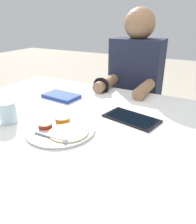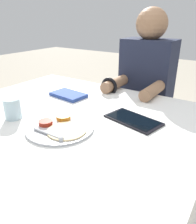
# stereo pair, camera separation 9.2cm
# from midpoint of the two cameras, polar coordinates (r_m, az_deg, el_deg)

# --- Properties ---
(ground_plane) EXTENTS (12.00, 12.00, 0.00)m
(ground_plane) POSITION_cam_midpoint_polar(r_m,az_deg,el_deg) (1.48, -4.77, -26.89)
(ground_plane) COLOR #B2A893
(dining_table) EXTENTS (1.25, 1.07, 0.71)m
(dining_table) POSITION_cam_midpoint_polar(r_m,az_deg,el_deg) (1.23, -5.35, -16.28)
(dining_table) COLOR silver
(dining_table) RESTS_ON ground_plane
(thali_tray) EXTENTS (0.28, 0.28, 0.03)m
(thali_tray) POSITION_cam_midpoint_polar(r_m,az_deg,el_deg) (0.91, -7.01, -4.05)
(thali_tray) COLOR #B7BABF
(thali_tray) RESTS_ON dining_table
(red_notebook) EXTENTS (0.21, 0.14, 0.02)m
(red_notebook) POSITION_cam_midpoint_polar(r_m,az_deg,el_deg) (1.29, -5.72, 4.41)
(red_notebook) COLOR silver
(red_notebook) RESTS_ON dining_table
(tablet_device) EXTENTS (0.27, 0.18, 0.01)m
(tablet_device) POSITION_cam_midpoint_polar(r_m,az_deg,el_deg) (1.00, 11.79, -2.08)
(tablet_device) COLOR black
(tablet_device) RESTS_ON dining_table
(person_diner) EXTENTS (0.35, 0.45, 1.20)m
(person_diner) POSITION_cam_midpoint_polar(r_m,az_deg,el_deg) (1.61, 13.58, 2.31)
(person_diner) COLOR black
(person_diner) RESTS_ON ground_plane
(drinking_glass) EXTENTS (0.07, 0.07, 0.09)m
(drinking_glass) POSITION_cam_midpoint_polar(r_m,az_deg,el_deg) (1.04, -19.12, 0.75)
(drinking_glass) COLOR silver
(drinking_glass) RESTS_ON dining_table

